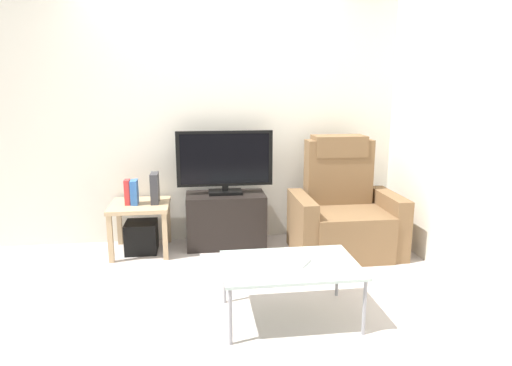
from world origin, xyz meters
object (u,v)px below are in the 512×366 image
recliner_armchair (344,213)px  coffee_table (290,267)px  television (225,161)px  book_leftmost (128,192)px  book_middle (133,192)px  tv_stand (226,220)px  subwoofer_box (142,237)px  game_console (155,188)px  cell_phone (302,263)px  book_rightmost (136,192)px  side_table (140,211)px

recliner_armchair → coffee_table: bearing=-132.6°
television → book_leftmost: 0.95m
book_middle → tv_stand: bearing=6.1°
book_middle → book_leftmost: bearing=180.0°
subwoofer_box → game_console: game_console is taller
coffee_table → cell_phone: (0.08, -0.01, 0.03)m
television → coffee_table: size_ratio=1.02×
book_leftmost → cell_phone: book_leftmost is taller
recliner_armchair → book_leftmost: size_ratio=4.63×
subwoofer_box → book_rightmost: (-0.02, -0.02, 0.44)m
book_middle → cell_phone: bearing=-47.7°
tv_stand → book_rightmost: (-0.83, -0.09, 0.33)m
book_leftmost → cell_phone: bearing=-46.6°
book_leftmost → book_middle: size_ratio=1.03×
recliner_armchair → coffee_table: 1.41m
side_table → book_middle: book_middle is taller
side_table → cell_phone: size_ratio=3.60×
book_leftmost → cell_phone: (1.31, -1.39, -0.20)m
book_middle → book_rightmost: (0.03, 0.00, 0.00)m
book_rightmost → book_leftmost: bearing=180.0°
television → cell_phone: television is taller
side_table → coffee_table: bearing=-50.9°
recliner_armchair → book_leftmost: 2.03m
tv_stand → game_console: (-0.66, -0.06, 0.35)m
tv_stand → coffee_table: tv_stand is taller
book_rightmost → coffee_table: 1.81m
book_middle → book_rightmost: size_ratio=0.99×
subwoofer_box → book_leftmost: book_leftmost is taller
side_table → coffee_table: side_table is taller
television → game_console: (-0.66, -0.08, -0.23)m
tv_stand → book_rightmost: size_ratio=3.35×
book_rightmost → coffee_table: size_ratio=0.25×
book_rightmost → television: bearing=7.6°
game_console → coffee_table: game_console is taller
television → subwoofer_box: bearing=-173.6°
recliner_armchair → book_leftmost: (-2.00, 0.20, 0.22)m
book_rightmost → cell_phone: bearing=-48.3°
tv_stand → side_table: bearing=-174.9°
game_console → cell_phone: size_ratio=1.88×
cell_phone → side_table: bearing=165.5°
television → cell_phone: 1.62m
book_middle → cell_phone: size_ratio=1.50×
book_middle → cell_phone: 1.89m
television → coffee_table: 1.60m
side_table → book_leftmost: 0.22m
book_middle → game_console: game_console is taller
side_table → book_leftmost: book_leftmost is taller
game_console → recliner_armchair: bearing=-7.3°
book_middle → recliner_armchair: bearing=-5.7°
television → coffee_table: (0.33, -1.49, -0.48)m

